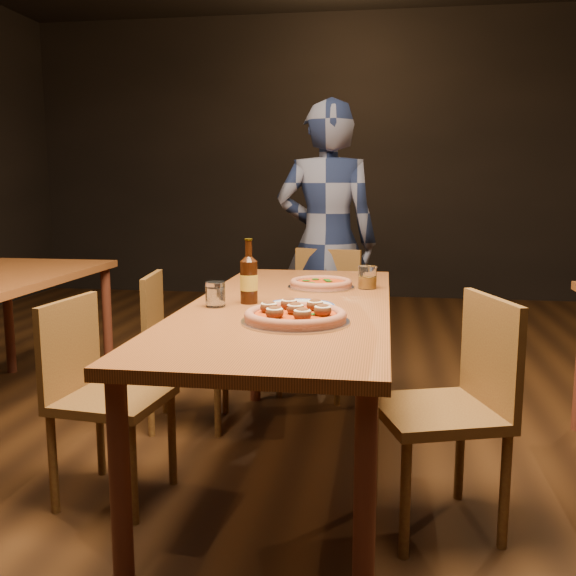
# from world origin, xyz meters

# --- Properties ---
(ground) EXTENTS (9.00, 9.00, 0.00)m
(ground) POSITION_xyz_m (0.00, 0.00, 0.00)
(ground) COLOR black
(room_shell) EXTENTS (9.00, 9.00, 9.00)m
(room_shell) POSITION_xyz_m (0.00, 0.00, 1.86)
(room_shell) COLOR black
(room_shell) RESTS_ON ground
(table_main) EXTENTS (0.80, 2.00, 0.75)m
(table_main) POSITION_xyz_m (0.00, 0.00, 0.68)
(table_main) COLOR brown
(table_main) RESTS_ON ground
(chair_main_nw) EXTENTS (0.42, 0.42, 0.83)m
(chair_main_nw) POSITION_xyz_m (-0.65, -0.28, 0.41)
(chair_main_nw) COLOR #572D16
(chair_main_nw) RESTS_ON ground
(chair_main_sw) EXTENTS (0.43, 0.43, 0.82)m
(chair_main_sw) POSITION_xyz_m (-0.60, 0.52, 0.41)
(chair_main_sw) COLOR #572D16
(chair_main_sw) RESTS_ON ground
(chair_main_e) EXTENTS (0.52, 0.52, 0.88)m
(chair_main_e) POSITION_xyz_m (0.57, -0.31, 0.44)
(chair_main_e) COLOR #572D16
(chair_main_e) RESTS_ON ground
(chair_end) EXTENTS (0.49, 0.49, 0.88)m
(chair_end) POSITION_xyz_m (-0.00, 1.13, 0.44)
(chair_end) COLOR #572D16
(chair_end) RESTS_ON ground
(pizza_meatball) EXTENTS (0.38, 0.38, 0.07)m
(pizza_meatball) POSITION_xyz_m (0.07, -0.36, 0.78)
(pizza_meatball) COLOR #B7B7BF
(pizza_meatball) RESTS_ON table_main
(pizza_margherita) EXTENTS (0.31, 0.31, 0.04)m
(pizza_margherita) POSITION_xyz_m (0.09, 0.41, 0.77)
(pizza_margherita) COLOR #B7B7BF
(pizza_margherita) RESTS_ON table_main
(plate_stack) EXTENTS (0.27, 0.27, 0.03)m
(plate_stack) POSITION_xyz_m (0.06, -0.17, 0.76)
(plate_stack) COLOR white
(plate_stack) RESTS_ON table_main
(beer_bottle) EXTENTS (0.07, 0.07, 0.26)m
(beer_bottle) POSITION_xyz_m (-0.16, -0.03, 0.84)
(beer_bottle) COLOR black
(beer_bottle) RESTS_ON table_main
(water_glass) EXTENTS (0.08, 0.08, 0.10)m
(water_glass) POSITION_xyz_m (-0.28, -0.12, 0.80)
(water_glass) COLOR white
(water_glass) RESTS_ON table_main
(amber_glass) EXTENTS (0.08, 0.08, 0.10)m
(amber_glass) POSITION_xyz_m (0.30, 0.41, 0.80)
(amber_glass) COLOR #A76212
(amber_glass) RESTS_ON table_main
(diner) EXTENTS (0.63, 0.42, 1.73)m
(diner) POSITION_xyz_m (0.02, 1.44, 0.86)
(diner) COLOR black
(diner) RESTS_ON ground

